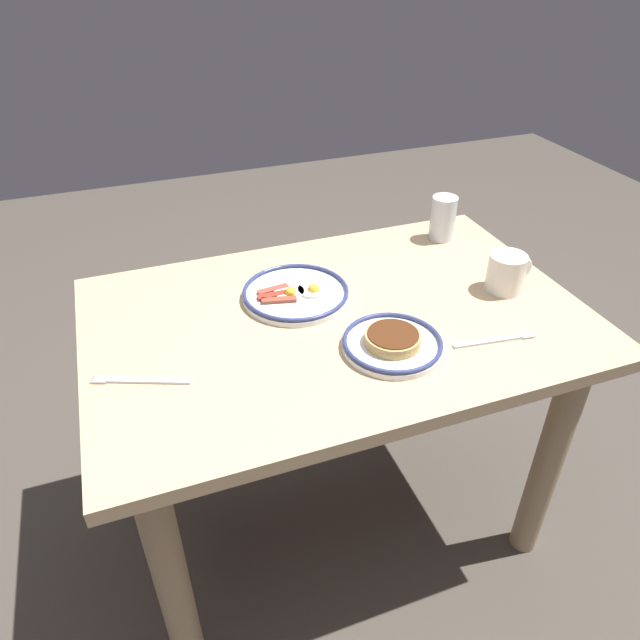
{
  "coord_description": "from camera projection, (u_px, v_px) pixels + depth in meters",
  "views": [
    {
      "loc": [
        0.43,
        1.06,
        1.53
      ],
      "look_at": [
        0.06,
        0.05,
        0.78
      ],
      "focal_mm": 32.64,
      "sensor_mm": 36.0,
      "label": 1
    }
  ],
  "objects": [
    {
      "name": "dining_table",
      "position": [
        337.0,
        362.0,
        1.47
      ],
      "size": [
        1.17,
        0.77,
        0.75
      ],
      "color": "tan",
      "rests_on": "ground_plane"
    },
    {
      "name": "fork_near",
      "position": [
        495.0,
        340.0,
        1.3
      ],
      "size": [
        0.2,
        0.04,
        0.01
      ],
      "color": "silver",
      "rests_on": "dining_table"
    },
    {
      "name": "plate_center_pancakes",
      "position": [
        392.0,
        343.0,
        1.27
      ],
      "size": [
        0.22,
        0.22,
        0.04
      ],
      "color": "white",
      "rests_on": "dining_table"
    },
    {
      "name": "coffee_mug",
      "position": [
        507.0,
        272.0,
        1.45
      ],
      "size": [
        0.13,
        0.09,
        0.1
      ],
      "color": "white",
      "rests_on": "dining_table"
    },
    {
      "name": "ground_plane",
      "position": [
        333.0,
        512.0,
        1.81
      ],
      "size": [
        6.0,
        6.0,
        0.0
      ],
      "primitive_type": "plane",
      "color": "#443D36"
    },
    {
      "name": "drinking_glass",
      "position": [
        443.0,
        220.0,
        1.68
      ],
      "size": [
        0.07,
        0.07,
        0.13
      ],
      "color": "silver",
      "rests_on": "dining_table"
    },
    {
      "name": "plate_near_main",
      "position": [
        296.0,
        293.0,
        1.44
      ],
      "size": [
        0.27,
        0.27,
        0.04
      ],
      "color": "white",
      "rests_on": "dining_table"
    },
    {
      "name": "fork_far",
      "position": [
        140.0,
        381.0,
        1.18
      ],
      "size": [
        0.2,
        0.09,
        0.01
      ],
      "color": "silver",
      "rests_on": "dining_table"
    }
  ]
}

